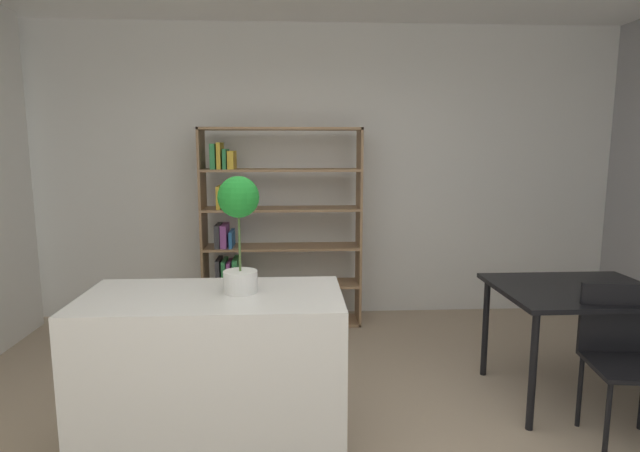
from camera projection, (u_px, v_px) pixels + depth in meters
name	position (u px, v px, depth m)	size (l,w,h in m)	color
back_partition	(301.00, 173.00, 5.01)	(6.31, 0.06, 2.82)	white
kitchen_island	(215.00, 374.00, 2.77)	(1.38, 0.69, 0.89)	white
potted_plant_on_island	(239.00, 220.00, 2.69)	(0.22, 0.22, 0.62)	white
open_bookshelf	(268.00, 226.00, 4.74)	(1.46, 0.33, 1.84)	#997551
dining_table	(578.00, 300.00, 3.34)	(1.04, 0.86, 0.76)	black
dining_chair_near	(623.00, 348.00, 2.90)	(0.47, 0.47, 0.89)	black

